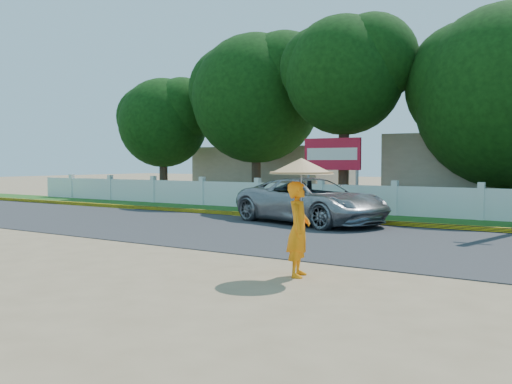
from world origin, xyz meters
The scene contains 9 objects.
ground centered at (0.00, 0.00, 0.00)m, with size 120.00×120.00×0.00m, color #9E8460.
road centered at (0.00, 4.50, 0.01)m, with size 60.00×7.00×0.02m, color #38383A.
grass_verge centered at (0.00, 9.75, 0.01)m, with size 60.00×3.50×0.03m, color #2D601E.
curb centered at (0.00, 8.05, 0.08)m, with size 40.00×0.18×0.16m, color yellow.
fence centered at (0.00, 11.20, 0.55)m, with size 40.00×0.10×1.10m, color silver.
building_far centered at (-10.00, 19.00, 1.40)m, with size 8.00×5.00×2.80m, color #B7AD99.
vehicle centered at (-1.34, 7.26, 0.74)m, with size 2.44×5.30×1.47m, color gray.
monk_with_parasol centered at (2.42, -0.29, 1.34)m, with size 1.13×1.13×2.06m.
billboard centered at (-3.06, 12.30, 2.14)m, with size 2.50×0.13×2.95m.
Camera 1 is at (7.21, -8.91, 2.01)m, focal length 40.00 mm.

